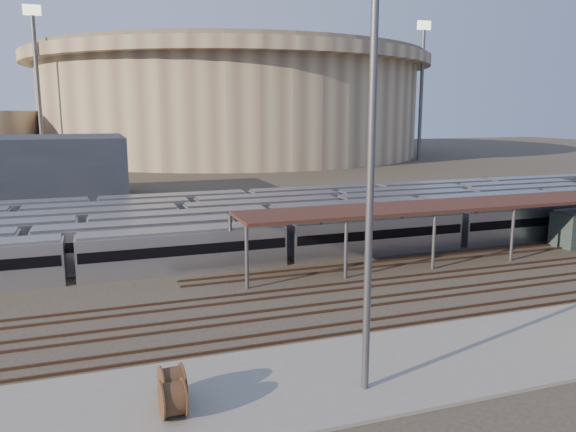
{
  "coord_description": "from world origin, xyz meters",
  "views": [
    {
      "loc": [
        -19.11,
        -40.06,
        13.85
      ],
      "look_at": [
        -0.8,
        12.0,
        3.53
      ],
      "focal_mm": 35.0,
      "sensor_mm": 36.0,
      "label": 1
    }
  ],
  "objects": [
    {
      "name": "subway_trains",
      "position": [
        -1.65,
        18.5,
        1.8
      ],
      "size": [
        128.86,
        23.9,
        3.6
      ],
      "color": "#AAAAAE",
      "rests_on": "ground"
    },
    {
      "name": "yard_light_pole",
      "position": [
        -6.83,
        -16.76,
        9.85
      ],
      "size": [
        0.8,
        0.36,
        19.13
      ],
      "color": "#545358",
      "rests_on": "apron"
    },
    {
      "name": "ground",
      "position": [
        0.0,
        0.0,
        0.0
      ],
      "size": [
        420.0,
        420.0,
        0.0
      ],
      "primitive_type": "plane",
      "color": "#383026",
      "rests_on": "ground"
    },
    {
      "name": "floodlight_3",
      "position": [
        -10.0,
        160.0,
        20.65
      ],
      "size": [
        4.0,
        1.0,
        38.4
      ],
      "color": "#545358",
      "rests_on": "ground"
    },
    {
      "name": "inspection_shed",
      "position": [
        22.0,
        4.0,
        4.98
      ],
      "size": [
        60.3,
        6.0,
        5.3
      ],
      "color": "#545358",
      "rests_on": "ground"
    },
    {
      "name": "floodlight_0",
      "position": [
        -30.0,
        110.0,
        20.65
      ],
      "size": [
        4.0,
        1.0,
        38.4
      ],
      "color": "#545358",
      "rests_on": "ground"
    },
    {
      "name": "cable_reel_east",
      "position": [
        -16.28,
        -16.33,
        1.1
      ],
      "size": [
        1.08,
        1.84,
        1.79
      ],
      "primitive_type": "cylinder",
      "rotation": [
        0.0,
        1.57,
        0.05
      ],
      "color": "#4F351F",
      "rests_on": "apron"
    },
    {
      "name": "apron",
      "position": [
        -5.0,
        -15.0,
        0.1
      ],
      "size": [
        50.0,
        9.0,
        0.2
      ],
      "primitive_type": "cube",
      "color": "gray",
      "rests_on": "ground"
    },
    {
      "name": "empty_tracks",
      "position": [
        0.0,
        -5.0,
        0.09
      ],
      "size": [
        170.0,
        9.62,
        0.18
      ],
      "color": "#4C3323",
      "rests_on": "ground"
    },
    {
      "name": "floodlight_2",
      "position": [
        70.0,
        100.0,
        20.65
      ],
      "size": [
        4.0,
        1.0,
        38.4
      ],
      "color": "#545358",
      "rests_on": "ground"
    },
    {
      "name": "stadium",
      "position": [
        25.0,
        140.0,
        16.47
      ],
      "size": [
        124.0,
        124.0,
        32.5
      ],
      "color": "tan",
      "rests_on": "ground"
    },
    {
      "name": "cable_reel_west",
      "position": [
        -16.09,
        -14.8,
        1.09
      ],
      "size": [
        1.14,
        1.87,
        1.79
      ],
      "primitive_type": "cylinder",
      "rotation": [
        0.0,
        1.57,
        0.08
      ],
      "color": "#4F351F",
      "rests_on": "apron"
    }
  ]
}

